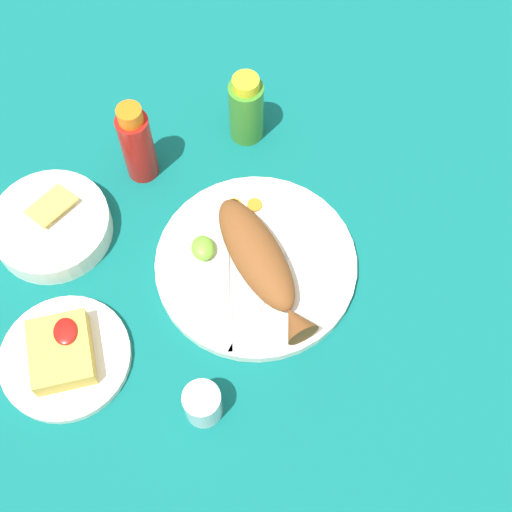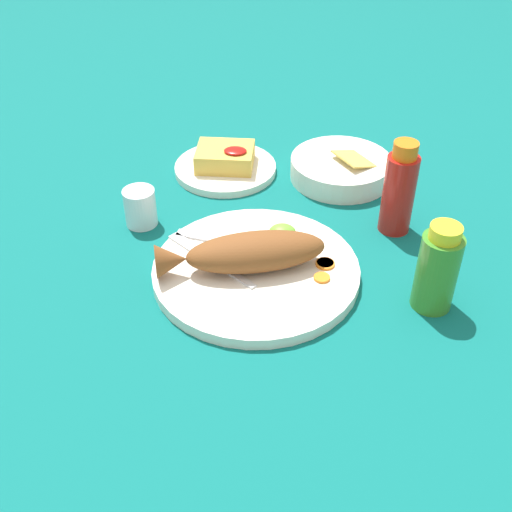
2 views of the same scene
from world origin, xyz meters
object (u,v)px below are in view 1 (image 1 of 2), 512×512
fork_near (257,310)px  hot_sauce_bottle_green (246,109)px  fried_fish (261,261)px  guacamole_bowl (51,225)px  hot_sauce_bottle_red (137,144)px  side_plate_fries (65,358)px  fork_far (226,302)px  salt_cup (203,405)px  main_plate (256,264)px

fork_near → hot_sauce_bottle_green: hot_sauce_bottle_green is taller
fried_fish → hot_sauce_bottle_green: hot_sauce_bottle_green is taller
fork_near → hot_sauce_bottle_green: size_ratio=1.10×
guacamole_bowl → hot_sauce_bottle_red: bearing=-61.8°
side_plate_fries → guacamole_bowl: size_ratio=1.03×
fork_near → side_plate_fries: bearing=-49.2°
fork_far → side_plate_fries: size_ratio=0.95×
salt_cup → side_plate_fries: 0.22m
hot_sauce_bottle_green → guacamole_bowl: bearing=109.4°
fork_near → fork_far: size_ratio=0.82×
main_plate → salt_cup: size_ratio=4.84×
fork_far → salt_cup: 0.16m
fork_far → main_plate: bearing=145.1°
fork_near → guacamole_bowl: 0.36m
hot_sauce_bottle_green → main_plate: bearing=170.3°
fork_near → hot_sauce_bottle_red: hot_sauce_bottle_red is taller
main_plate → salt_cup: salt_cup is taller
salt_cup → hot_sauce_bottle_green: bearing=-20.1°
hot_sauce_bottle_red → guacamole_bowl: 0.19m
fried_fish → fork_near: 0.07m
fork_near → side_plate_fries: fork_near is taller
fork_near → fried_fish: bearing=-157.5°
main_plate → side_plate_fries: (-0.08, 0.31, -0.00)m
guacamole_bowl → fork_near: bearing=-127.0°
fried_fish → fork_near: size_ratio=1.73×
fork_near → salt_cup: (-0.12, 0.11, 0.01)m
fried_fish → fork_far: 0.08m
main_plate → hot_sauce_bottle_green: 0.27m
hot_sauce_bottle_green → side_plate_fries: (-0.34, 0.35, -0.06)m
salt_cup → guacamole_bowl: size_ratio=0.35×
fork_near → side_plate_fries: 0.29m
main_plate → hot_sauce_bottle_red: hot_sauce_bottle_red is taller
salt_cup → guacamole_bowl: salt_cup is taller
side_plate_fries → hot_sauce_bottle_green: bearing=-46.0°
hot_sauce_bottle_red → side_plate_fries: hot_sauce_bottle_red is taller
main_plate → fork_far: 0.08m
hot_sauce_bottle_green → fork_far: bearing=161.7°
fork_far → salt_cup: salt_cup is taller
hot_sauce_bottle_red → hot_sauce_bottle_green: hot_sauce_bottle_red is taller
main_plate → hot_sauce_bottle_red: size_ratio=1.95×
fried_fish → fork_far: fried_fish is taller
fried_fish → guacamole_bowl: (0.15, 0.30, -0.02)m
fried_fish → side_plate_fries: bearing=88.4°
salt_cup → hot_sauce_bottle_red: bearing=2.5°
fork_near → main_plate: bearing=-151.9°
hot_sauce_bottle_red → salt_cup: size_ratio=2.48×
hot_sauce_bottle_green → guacamole_bowl: size_ratio=0.73×
guacamole_bowl → fried_fish: bearing=-116.2°
fried_fish → side_plate_fries: size_ratio=1.35×
fried_fish → salt_cup: size_ratio=4.01×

